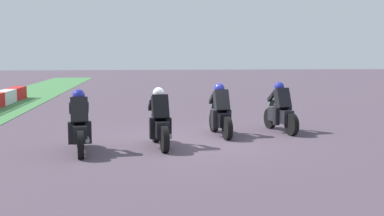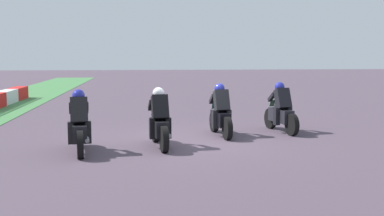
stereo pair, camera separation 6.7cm
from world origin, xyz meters
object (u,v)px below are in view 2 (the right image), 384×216
(rider_lane_c, at_px, (160,123))
(rider_lane_d, at_px, (79,127))
(rider_lane_a, at_px, (281,112))
(rider_lane_b, at_px, (221,114))

(rider_lane_c, distance_m, rider_lane_d, 1.98)
(rider_lane_a, distance_m, rider_lane_b, 1.98)
(rider_lane_b, relative_size, rider_lane_d, 1.00)
(rider_lane_a, distance_m, rider_lane_d, 6.15)
(rider_lane_c, relative_size, rider_lane_d, 1.00)
(rider_lane_b, height_order, rider_lane_c, same)
(rider_lane_a, bearing_deg, rider_lane_d, 102.72)
(rider_lane_a, xyz_separation_m, rider_lane_b, (-0.44, 1.93, 0.00))
(rider_lane_a, height_order, rider_lane_c, same)
(rider_lane_d, bearing_deg, rider_lane_a, -75.30)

